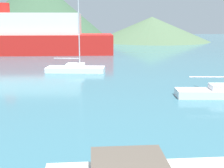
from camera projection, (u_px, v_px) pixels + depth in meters
sailboat_inner at (224, 91)px, 19.79m from camera, size 6.75×1.52×8.46m
sailboat_middle at (76, 68)px, 29.78m from camera, size 6.23×2.37×11.32m
ferry_distant at (6, 36)px, 46.27m from camera, size 35.64×9.95×8.19m
hill_west at (38, 9)px, 81.84m from camera, size 42.38×42.38×17.77m
hill_central at (152, 29)px, 77.49m from camera, size 31.40×31.40×6.58m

